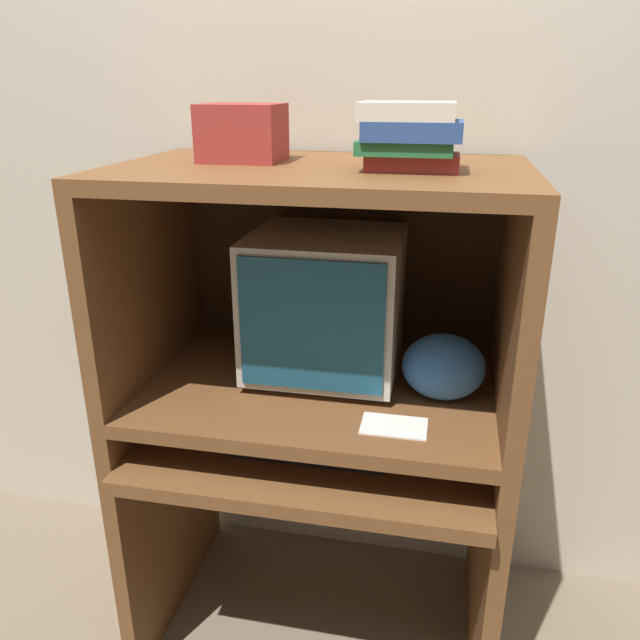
# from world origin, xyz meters

# --- Properties ---
(wall_back) EXTENTS (6.00, 0.06, 2.60)m
(wall_back) POSITION_xyz_m (0.00, 0.69, 1.30)
(wall_back) COLOR beige
(wall_back) RESTS_ON ground_plane
(desk_base) EXTENTS (0.96, 0.67, 0.67)m
(desk_base) POSITION_xyz_m (0.00, 0.28, 0.43)
(desk_base) COLOR brown
(desk_base) RESTS_ON ground_plane
(desk_monitor_shelf) EXTENTS (0.96, 0.63, 0.12)m
(desk_monitor_shelf) POSITION_xyz_m (0.00, 0.32, 0.77)
(desk_monitor_shelf) COLOR brown
(desk_monitor_shelf) RESTS_ON desk_base
(hutch_upper) EXTENTS (0.96, 0.63, 0.56)m
(hutch_upper) POSITION_xyz_m (0.00, 0.35, 1.17)
(hutch_upper) COLOR brown
(hutch_upper) RESTS_ON desk_monitor_shelf
(crt_monitor) EXTENTS (0.38, 0.37, 0.38)m
(crt_monitor) POSITION_xyz_m (-0.00, 0.39, 1.00)
(crt_monitor) COLOR beige
(crt_monitor) RESTS_ON desk_monitor_shelf
(keyboard) EXTENTS (0.38, 0.15, 0.03)m
(keyboard) POSITION_xyz_m (-0.00, 0.19, 0.69)
(keyboard) COLOR black
(keyboard) RESTS_ON desk_base
(mouse) EXTENTS (0.07, 0.05, 0.03)m
(mouse) POSITION_xyz_m (0.26, 0.19, 0.69)
(mouse) COLOR #B7B7B7
(mouse) RESTS_ON desk_base
(snack_bag) EXTENTS (0.20, 0.15, 0.17)m
(snack_bag) POSITION_xyz_m (0.31, 0.30, 0.88)
(snack_bag) COLOR #336BB7
(snack_bag) RESTS_ON desk_monitor_shelf
(book_stack) EXTENTS (0.22, 0.16, 0.14)m
(book_stack) POSITION_xyz_m (0.21, 0.26, 1.43)
(book_stack) COLOR maroon
(book_stack) RESTS_ON hutch_upper
(paper_card) EXTENTS (0.15, 0.10, 0.00)m
(paper_card) POSITION_xyz_m (0.21, 0.13, 0.80)
(paper_card) COLOR white
(paper_card) RESTS_ON desk_monitor_shelf
(storage_box) EXTENTS (0.19, 0.16, 0.13)m
(storage_box) POSITION_xyz_m (-0.20, 0.36, 1.42)
(storage_box) COLOR maroon
(storage_box) RESTS_ON hutch_upper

